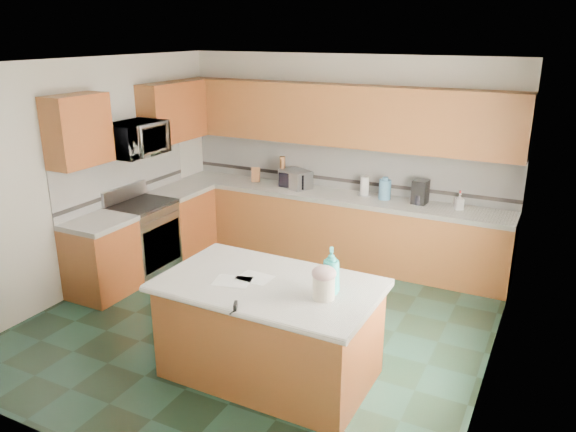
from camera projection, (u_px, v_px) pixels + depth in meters
The scene contains 52 objects.
floor at pixel (261, 322), 6.04m from camera, with size 4.60×4.60×0.00m, color black.
ceiling at pixel (256, 63), 5.19m from camera, with size 4.60×4.60×0.00m, color white.
wall_back at pixel (344, 157), 7.58m from camera, with size 4.60×0.04×2.70m, color silver.
wall_front at pixel (82, 295), 3.65m from camera, with size 4.60×0.04×2.70m, color silver.
wall_left at pixel (88, 176), 6.61m from camera, with size 0.04×4.60×2.70m, color silver.
wall_right at pixel (503, 239), 4.62m from camera, with size 0.04×4.60×2.70m, color silver.
back_base_cab at pixel (333, 228), 7.60m from camera, with size 4.60×0.60×0.86m, color #5E270F.
back_countertop at pixel (334, 196), 7.45m from camera, with size 4.60×0.64×0.06m, color white.
back_upper_cab at pixel (340, 115), 7.24m from camera, with size 4.60×0.33×0.78m, color #5E270F.
back_backsplash at pixel (343, 166), 7.59m from camera, with size 4.60×0.02×0.63m, color silver.
back_accent_band at pixel (342, 180), 7.65m from camera, with size 4.60×0.01×0.05m, color black.
left_base_cab_rear at pixel (182, 222), 7.86m from camera, with size 0.60×0.82×0.86m, color #5E270F.
left_counter_rear at pixel (180, 190), 7.71m from camera, with size 0.64×0.82×0.06m, color white.
left_base_cab_front at pixel (102, 260), 6.56m from camera, with size 0.60×0.72×0.86m, color #5E270F.
left_counter_front at pixel (97, 223), 6.42m from camera, with size 0.64×0.72×0.06m, color white.
left_backsplash at pixel (124, 175), 7.10m from camera, with size 0.02×2.30×0.63m, color silver.
left_accent_band at pixel (125, 190), 7.16m from camera, with size 0.01×2.30×0.05m, color black.
left_upper_cab_rear at pixel (173, 112), 7.55m from camera, with size 0.33×1.09×0.78m, color #5E270F.
left_upper_cab_front at pixel (78, 130), 6.14m from camera, with size 0.33×0.72×0.78m, color #5E270F.
range_body at pixel (144, 239), 7.19m from camera, with size 0.60×0.76×0.88m, color #B7B7BC.
range_oven_door at pixel (162, 246), 7.07m from camera, with size 0.02×0.68×0.55m, color black.
range_cooktop at pixel (141, 205), 7.04m from camera, with size 0.62×0.78×0.04m, color black.
range_handle at pixel (162, 217), 6.94m from camera, with size 0.02×0.02×0.66m, color #B7B7BC.
range_backguard at pixel (124, 193), 7.11m from camera, with size 0.06×0.76×0.18m, color #B7B7BC.
microwave at pixel (135, 139), 6.78m from camera, with size 0.73×0.50×0.41m, color #B7B7BC.
island_base at pixel (270, 332), 5.00m from camera, with size 1.79×1.02×0.86m, color #5E270F.
island_top at pixel (269, 285), 4.85m from camera, with size 1.89×1.12×0.06m, color white.
island_bullnose at pixel (235, 313), 4.38m from camera, with size 0.06×0.06×1.89m, color white.
treat_jar at pixel (324, 288), 4.52m from camera, with size 0.18×0.18×0.19m, color silver.
treat_jar_lid at pixel (324, 273), 4.48m from camera, with size 0.20×0.20×0.12m, color beige.
treat_jar_knob at pixel (324, 268), 4.47m from camera, with size 0.02×0.02×0.06m, color tan.
treat_jar_knob_end_l at pixel (320, 268), 4.48m from camera, with size 0.03×0.03×0.03m, color tan.
treat_jar_knob_end_r at pixel (328, 269), 4.45m from camera, with size 0.03×0.03×0.03m, color tan.
soap_bottle_island at pixel (331, 271), 4.58m from camera, with size 0.15×0.15×0.40m, color #2BB5B2.
paper_sheet_a at pixel (232, 281), 4.86m from camera, with size 0.31×0.24×0.00m, color white.
paper_sheet_b at pixel (255, 278), 4.93m from camera, with size 0.30×0.22×0.00m, color white.
clamp_body at pixel (236, 307), 4.38m from camera, with size 0.03×0.09×0.08m, color black.
clamp_handle at pixel (232, 312), 4.34m from camera, with size 0.01×0.01×0.06m, color black.
knife_block at pixel (256, 175), 7.98m from camera, with size 0.11×0.10×0.21m, color #472814.
utensil_crock at pixel (283, 179), 7.84m from camera, with size 0.13×0.13×0.16m, color black.
utensil_bundle at pixel (283, 165), 7.77m from camera, with size 0.08×0.08×0.24m, color #472814.
toaster_oven at pixel (295, 179), 7.71m from camera, with size 0.42×0.28×0.24m, color #B7B7BC.
toaster_oven_door at pixel (291, 181), 7.59m from camera, with size 0.38×0.01×0.20m, color black.
paper_towel at pixel (365, 186), 7.32m from camera, with size 0.11×0.11×0.26m, color white.
paper_towel_base at pixel (364, 195), 7.36m from camera, with size 0.17×0.17×0.01m, color #B7B7BC.
water_jug at pixel (385, 190), 7.17m from camera, with size 0.15×0.15×0.25m, color teal.
water_jug_neck at pixel (385, 179), 7.12m from camera, with size 0.07×0.07×0.04m, color teal.
coffee_maker at pixel (420, 192), 6.98m from camera, with size 0.18×0.19×0.30m, color black.
coffee_carafe at pixel (419, 200), 6.97m from camera, with size 0.12×0.12×0.12m, color black.
soap_bottle_back at pixel (459, 201), 6.76m from camera, with size 0.09×0.09×0.20m, color white.
soap_back_cap at pixel (460, 192), 6.73m from camera, with size 0.02×0.02×0.03m, color red.
window_light_proxy at pixel (498, 229), 4.42m from camera, with size 0.02×1.40×1.10m, color white.
Camera 1 is at (2.69, -4.66, 2.99)m, focal length 35.00 mm.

